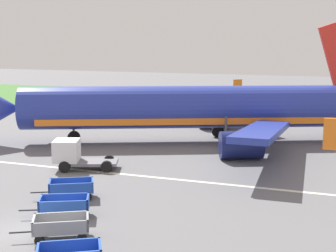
{
  "coord_description": "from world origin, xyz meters",
  "views": [
    {
      "loc": [
        14.5,
        -19.32,
        9.05
      ],
      "look_at": [
        1.86,
        14.96,
        2.8
      ],
      "focal_mm": 54.64,
      "sensor_mm": 36.0,
      "label": 1
    }
  ],
  "objects_px": {
    "baggage_cart_fourth_in_row": "(64,206)",
    "service_truck_beside_carts": "(74,154)",
    "baggage_cart_far_end": "(71,188)",
    "airplane": "(205,108)",
    "baggage_cart_third_in_row": "(61,227)",
    "traffic_cone_near_plane": "(74,181)"
  },
  "relations": [
    {
      "from": "airplane",
      "to": "traffic_cone_near_plane",
      "type": "xyz_separation_m",
      "value": [
        -3.95,
        -15.86,
        -2.76
      ]
    },
    {
      "from": "baggage_cart_fourth_in_row",
      "to": "baggage_cart_far_end",
      "type": "relative_size",
      "value": 1.01
    },
    {
      "from": "baggage_cart_third_in_row",
      "to": "service_truck_beside_carts",
      "type": "height_order",
      "value": "service_truck_beside_carts"
    },
    {
      "from": "airplane",
      "to": "service_truck_beside_carts",
      "type": "bearing_deg",
      "value": -115.64
    },
    {
      "from": "baggage_cart_far_end",
      "to": "traffic_cone_near_plane",
      "type": "height_order",
      "value": "baggage_cart_far_end"
    },
    {
      "from": "baggage_cart_third_in_row",
      "to": "baggage_cart_fourth_in_row",
      "type": "bearing_deg",
      "value": 118.69
    },
    {
      "from": "airplane",
      "to": "baggage_cart_third_in_row",
      "type": "height_order",
      "value": "airplane"
    },
    {
      "from": "baggage_cart_third_in_row",
      "to": "baggage_cart_fourth_in_row",
      "type": "xyz_separation_m",
      "value": [
        -1.41,
        2.58,
        0.0
      ]
    },
    {
      "from": "service_truck_beside_carts",
      "to": "traffic_cone_near_plane",
      "type": "bearing_deg",
      "value": -59.73
    },
    {
      "from": "airplane",
      "to": "service_truck_beside_carts",
      "type": "height_order",
      "value": "airplane"
    },
    {
      "from": "airplane",
      "to": "baggage_cart_third_in_row",
      "type": "distance_m",
      "value": 23.86
    },
    {
      "from": "airplane",
      "to": "baggage_cart_fourth_in_row",
      "type": "xyz_separation_m",
      "value": [
        -1.37,
        -21.15,
        -2.45
      ]
    },
    {
      "from": "airplane",
      "to": "traffic_cone_near_plane",
      "type": "relative_size",
      "value": 61.67
    },
    {
      "from": "baggage_cart_fourth_in_row",
      "to": "service_truck_beside_carts",
      "type": "bearing_deg",
      "value": 117.67
    },
    {
      "from": "service_truck_beside_carts",
      "to": "baggage_cart_fourth_in_row",
      "type": "bearing_deg",
      "value": -62.33
    },
    {
      "from": "baggage_cart_third_in_row",
      "to": "baggage_cart_fourth_in_row",
      "type": "height_order",
      "value": "same"
    },
    {
      "from": "airplane",
      "to": "baggage_cart_fourth_in_row",
      "type": "bearing_deg",
      "value": -93.72
    },
    {
      "from": "airplane",
      "to": "baggage_cart_far_end",
      "type": "bearing_deg",
      "value": -98.31
    },
    {
      "from": "traffic_cone_near_plane",
      "to": "baggage_cart_fourth_in_row",
      "type": "bearing_deg",
      "value": -64.09
    },
    {
      "from": "service_truck_beside_carts",
      "to": "traffic_cone_near_plane",
      "type": "distance_m",
      "value": 4.07
    },
    {
      "from": "baggage_cart_third_in_row",
      "to": "baggage_cart_far_end",
      "type": "relative_size",
      "value": 1.0
    },
    {
      "from": "traffic_cone_near_plane",
      "to": "airplane",
      "type": "bearing_deg",
      "value": 76.03
    }
  ]
}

